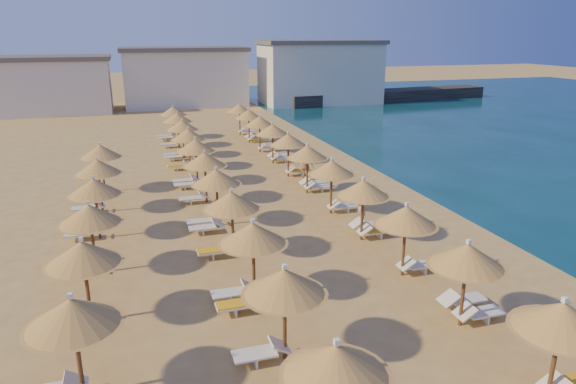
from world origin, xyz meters
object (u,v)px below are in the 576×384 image
object	(u,v)px
parasol_row_east	(319,160)
parasol_row_west	(210,169)
beachgoer_c	(305,166)
beachgoer_a	(361,206)
jetty	(388,96)

from	to	relation	value
parasol_row_east	parasol_row_west	xyz separation A→B (m)	(-5.95, 0.00, 0.00)
parasol_row_west	beachgoer_c	bearing A→B (deg)	33.25
parasol_row_east	beachgoer_a	size ratio (longest dim) A/B	23.04
parasol_row_west	parasol_row_east	bearing A→B (deg)	0.00
parasol_row_east	jetty	bearing A→B (deg)	57.39
parasol_row_east	beachgoer_c	xyz separation A→B (m)	(0.75, 4.39, -1.48)
parasol_row_east	parasol_row_west	bearing A→B (deg)	180.00
parasol_row_east	beachgoer_a	xyz separation A→B (m)	(0.77, -3.88, -1.47)
beachgoer_a	beachgoer_c	xyz separation A→B (m)	(-0.02, 8.27, -0.02)
jetty	parasol_row_west	distance (m)	49.15
jetty	beachgoer_a	bearing A→B (deg)	-125.48
parasol_row_west	beachgoer_c	xyz separation A→B (m)	(6.70, 4.39, -1.48)
beachgoer_a	beachgoer_c	distance (m)	8.27
beachgoer_a	beachgoer_c	world-z (taller)	beachgoer_a
jetty	parasol_row_east	distance (m)	45.69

